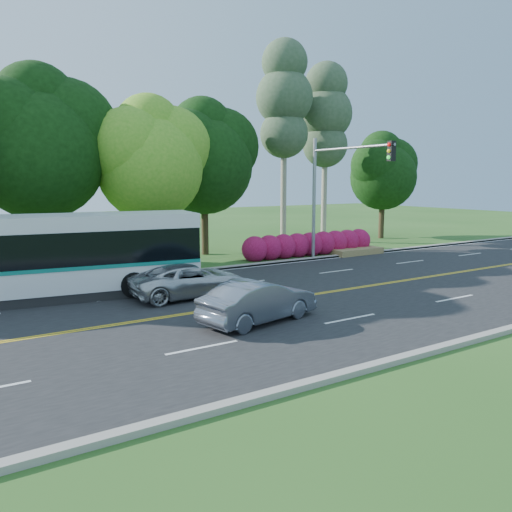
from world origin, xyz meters
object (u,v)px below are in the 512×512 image
sedan (259,301)px  suv (190,280)px  traffic_signal (336,179)px  transit_bus (34,259)px

sedan → suv: 4.53m
sedan → traffic_signal: bearing=-64.3°
transit_bus → sedan: bearing=-44.1°
transit_bus → sedan: transit_bus is taller
sedan → suv: (-0.38, 4.51, -0.04)m
traffic_signal → suv: (-10.18, -3.06, -3.99)m
traffic_signal → sedan: bearing=-142.3°
traffic_signal → sedan: size_ratio=1.66×
transit_bus → suv: size_ratio=2.70×
transit_bus → suv: (5.31, -2.65, -0.96)m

